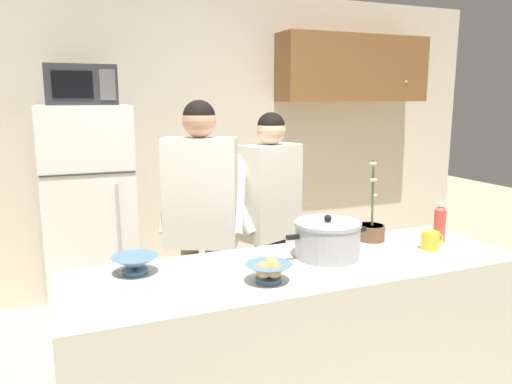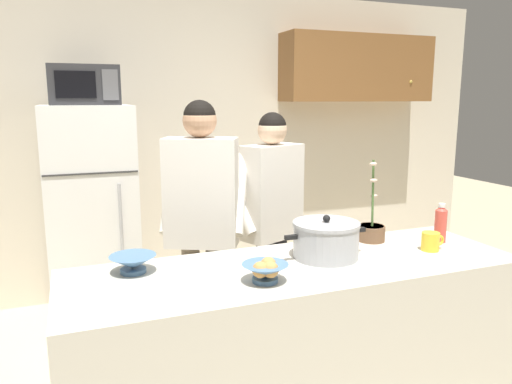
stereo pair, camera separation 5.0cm
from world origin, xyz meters
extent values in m
cube|color=beige|center=(0.00, 2.30, 1.30)|extent=(6.00, 0.12, 2.60)
cube|color=brown|center=(1.60, 2.07, 1.96)|extent=(1.47, 0.34, 0.60)
sphere|color=gold|center=(2.08, 1.90, 1.84)|extent=(0.03, 0.03, 0.03)
cube|color=beige|center=(0.00, 0.00, 0.46)|extent=(2.16, 0.68, 0.92)
cube|color=white|center=(-0.83, 1.85, 0.82)|extent=(0.64, 0.64, 1.64)
cube|color=#333333|center=(-0.83, 1.53, 1.18)|extent=(0.63, 0.01, 0.01)
cylinder|color=#B2B2B7|center=(-0.66, 1.50, 0.74)|extent=(0.02, 0.02, 0.74)
cube|color=#2D2D30|center=(-0.83, 1.83, 1.78)|extent=(0.48, 0.36, 0.28)
cube|color=black|center=(-0.89, 1.65, 1.78)|extent=(0.26, 0.01, 0.18)
cube|color=#59595B|center=(-0.67, 1.65, 1.78)|extent=(0.11, 0.01, 0.21)
cylinder|color=#726656|center=(-0.19, 0.76, 0.41)|extent=(0.11, 0.11, 0.82)
cylinder|color=#726656|center=(-0.32, 0.83, 0.41)|extent=(0.11, 0.11, 0.82)
cube|color=white|center=(-0.25, 0.80, 1.14)|extent=(0.47, 0.36, 0.65)
sphere|color=tan|center=(-0.25, 0.80, 1.56)|extent=(0.20, 0.20, 0.20)
sphere|color=black|center=(-0.25, 0.80, 1.59)|extent=(0.19, 0.19, 0.19)
cylinder|color=white|center=(-0.01, 0.81, 1.12)|extent=(0.24, 0.38, 0.50)
cylinder|color=white|center=(-0.39, 1.00, 1.12)|extent=(0.24, 0.38, 0.50)
cylinder|color=black|center=(0.32, 0.94, 0.39)|extent=(0.11, 0.11, 0.78)
cylinder|color=black|center=(0.19, 0.89, 0.39)|extent=(0.11, 0.11, 0.78)
cube|color=white|center=(0.25, 0.92, 1.09)|extent=(0.45, 0.34, 0.62)
sphere|color=beige|center=(0.25, 0.92, 1.49)|extent=(0.19, 0.19, 0.19)
sphere|color=black|center=(0.25, 0.92, 1.51)|extent=(0.18, 0.18, 0.18)
cylinder|color=white|center=(0.39, 1.11, 1.07)|extent=(0.22, 0.37, 0.48)
cylinder|color=white|center=(0.02, 0.95, 1.07)|extent=(0.22, 0.37, 0.48)
cylinder|color=#ADAFB5|center=(0.18, 0.05, 1.00)|extent=(0.32, 0.32, 0.16)
cylinder|color=#ADAFB5|center=(0.18, 0.05, 1.09)|extent=(0.33, 0.33, 0.02)
sphere|color=black|center=(0.18, 0.05, 1.12)|extent=(0.04, 0.04, 0.04)
cube|color=black|center=(-0.01, 0.05, 1.04)|extent=(0.06, 0.02, 0.02)
cube|color=black|center=(0.36, 0.05, 1.04)|extent=(0.06, 0.02, 0.02)
cylinder|color=yellow|center=(0.73, -0.04, 0.97)|extent=(0.09, 0.09, 0.10)
torus|color=yellow|center=(0.79, -0.04, 0.97)|extent=(0.06, 0.01, 0.06)
cylinder|color=#4C7299|center=(-0.23, -0.15, 0.93)|extent=(0.11, 0.11, 0.02)
cone|color=#4C7299|center=(-0.23, -0.15, 0.97)|extent=(0.20, 0.20, 0.06)
sphere|color=tan|center=(-0.26, -0.17, 0.98)|extent=(0.07, 0.07, 0.07)
sphere|color=tan|center=(-0.20, -0.12, 0.98)|extent=(0.07, 0.07, 0.07)
sphere|color=tan|center=(-0.22, -0.18, 0.98)|extent=(0.07, 0.07, 0.07)
cylinder|color=#4C7299|center=(-0.74, 0.17, 0.93)|extent=(0.11, 0.11, 0.02)
cone|color=#4C7299|center=(-0.74, 0.17, 0.97)|extent=(0.21, 0.21, 0.06)
cylinder|color=#D84C3F|center=(0.88, 0.06, 1.01)|extent=(0.06, 0.06, 0.18)
cone|color=#D84C3F|center=(0.88, 0.06, 1.11)|extent=(0.06, 0.06, 0.03)
cylinder|color=white|center=(0.88, 0.06, 1.12)|extent=(0.03, 0.03, 0.02)
cylinder|color=brown|center=(0.55, 0.22, 0.96)|extent=(0.15, 0.15, 0.09)
cylinder|color=#38281E|center=(0.55, 0.22, 1.00)|extent=(0.14, 0.14, 0.01)
cylinder|color=#4C7238|center=(0.55, 0.22, 1.19)|extent=(0.01, 0.03, 0.36)
ellipsoid|color=beige|center=(0.56, 0.23, 1.17)|extent=(0.04, 0.03, 0.02)
ellipsoid|color=beige|center=(0.54, 0.20, 1.26)|extent=(0.04, 0.03, 0.02)
ellipsoid|color=beige|center=(0.53, 0.20, 1.35)|extent=(0.04, 0.03, 0.02)
camera|label=1|loc=(-1.02, -1.95, 1.69)|focal=34.34mm
camera|label=2|loc=(-0.97, -1.97, 1.69)|focal=34.34mm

